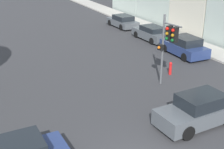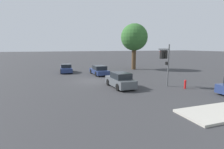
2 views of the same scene
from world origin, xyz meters
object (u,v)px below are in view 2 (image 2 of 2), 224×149
(street_tree, at_px, (134,38))
(crossing_car_1, at_px, (99,70))
(crossing_car_0, at_px, (120,80))
(crossing_car_2, at_px, (66,69))
(traffic_signal, at_px, (165,58))
(fire_hydrant, at_px, (185,84))

(street_tree, relative_size, crossing_car_1, 1.78)
(street_tree, bearing_deg, crossing_car_1, -62.72)
(street_tree, height_order, crossing_car_0, street_tree)
(street_tree, height_order, crossing_car_1, street_tree)
(street_tree, bearing_deg, crossing_car_2, -89.36)
(traffic_signal, xyz_separation_m, crossing_car_1, (-10.33, -4.39, -2.42))
(traffic_signal, height_order, crossing_car_0, traffic_signal)
(fire_hydrant, bearing_deg, street_tree, 172.70)
(traffic_signal, height_order, crossing_car_2, traffic_signal)
(crossing_car_0, height_order, fire_hydrant, crossing_car_0)
(crossing_car_0, distance_m, crossing_car_1, 9.07)
(crossing_car_2, bearing_deg, traffic_signal, 35.29)
(traffic_signal, height_order, fire_hydrant, traffic_signal)
(crossing_car_2, bearing_deg, street_tree, 93.70)
(traffic_signal, relative_size, fire_hydrant, 4.92)
(crossing_car_1, distance_m, crossing_car_2, 6.08)
(crossing_car_0, bearing_deg, traffic_signal, -108.07)
(crossing_car_0, distance_m, fire_hydrant, 6.68)
(traffic_signal, distance_m, crossing_car_2, 17.06)
(traffic_signal, relative_size, crossing_car_0, 1.04)
(crossing_car_1, bearing_deg, street_tree, -64.55)
(crossing_car_1, bearing_deg, crossing_car_0, 177.07)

